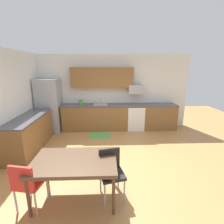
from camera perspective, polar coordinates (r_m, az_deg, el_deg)
ground_plane at (r=4.24m, az=0.51°, el=-16.76°), size 12.00×12.00×0.00m
wall_back at (r=6.32m, az=-0.54°, el=6.91°), size 5.80×0.10×2.70m
cabinet_run_back at (r=6.18m, az=-5.73°, el=-1.89°), size 2.36×0.60×0.90m
cabinet_run_back_right at (r=6.48m, az=15.74°, el=-1.62°), size 1.19×0.60×0.90m
cabinet_run_left at (r=5.21m, az=-26.29°, el=-6.66°), size 0.60×2.00×0.90m
countertop_back at (r=6.05m, az=-0.44°, el=2.42°), size 4.80×0.64×0.04m
countertop_left at (r=5.07m, az=-26.89°, el=-1.69°), size 0.64×2.00×0.04m
upper_cabinets_back at (r=6.05m, az=-3.40°, el=11.76°), size 2.20×0.34×0.70m
refrigerator at (r=6.30m, az=-20.67°, el=2.03°), size 0.76×0.70×1.86m
oven_range at (r=6.26m, az=7.91°, el=-1.70°), size 0.60×0.60×0.91m
microwave at (r=6.15m, az=8.09°, el=7.80°), size 0.54×0.36×0.32m
sink_basin at (r=6.06m, az=-3.97°, el=2.02°), size 0.48×0.40×0.14m
sink_faucet at (r=6.21m, az=-3.94°, el=3.82°), size 0.02×0.02×0.24m
dining_table at (r=3.00m, az=-12.66°, el=-16.68°), size 1.40×0.90×0.73m
chair_near_table at (r=3.08m, az=-0.37°, el=-19.02°), size 0.48×0.48×0.85m
chair_far_side at (r=3.10m, az=-27.03°, el=-20.66°), size 0.47×0.47×0.85m
floor_mat at (r=5.71m, az=-4.16°, el=-8.03°), size 0.70×0.50×0.01m
kettle at (r=6.15m, az=-10.55°, el=3.31°), size 0.14×0.14×0.20m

